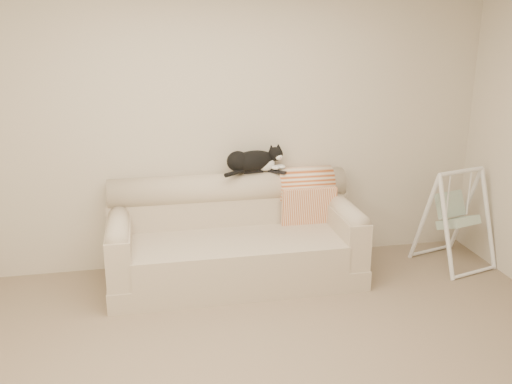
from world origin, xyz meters
TOP-DOWN VIEW (x-y plane):
  - ground_plane at (0.00, 0.00)m, footprint 5.00×5.00m
  - room_shell at (0.00, 0.00)m, footprint 5.04×4.04m
  - sofa at (0.06, 1.62)m, footprint 2.20×0.93m
  - remote_a at (0.29, 1.86)m, footprint 0.18×0.07m
  - remote_b at (0.50, 1.82)m, footprint 0.16×0.15m
  - tuxedo_cat at (0.29, 1.85)m, footprint 0.61×0.37m
  - throw_blanket at (0.78, 1.84)m, footprint 0.51×0.38m
  - baby_swing at (2.15, 1.49)m, footprint 0.71×0.73m

SIDE VIEW (x-z plane):
  - ground_plane at x=0.00m, z-range 0.00..0.00m
  - sofa at x=0.06m, z-range -0.10..0.80m
  - baby_swing at x=2.15m, z-range 0.00..0.93m
  - throw_blanket at x=0.78m, z-range 0.44..1.01m
  - remote_b at x=0.50m, z-range 0.90..0.92m
  - remote_a at x=0.29m, z-range 0.90..0.92m
  - tuxedo_cat at x=0.29m, z-range 0.89..1.13m
  - room_shell at x=0.00m, z-range 0.23..2.83m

